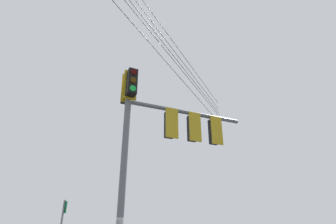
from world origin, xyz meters
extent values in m
cylinder|color=slate|center=(-0.99, -0.17, 3.22)|extent=(0.20, 0.20, 6.44)
cylinder|color=slate|center=(1.01, -0.89, 5.96)|extent=(4.06, 1.57, 0.14)
cube|color=black|center=(-0.89, 0.11, 6.51)|extent=(0.38, 0.38, 0.90)
cube|color=#B29319|center=(-0.95, -0.05, 6.51)|extent=(0.43, 0.19, 1.04)
cylinder|color=#360503|center=(-0.83, 0.27, 6.81)|extent=(0.20, 0.10, 0.20)
cylinder|color=#3C2703|center=(-0.83, 0.27, 6.51)|extent=(0.20, 0.10, 0.20)
cylinder|color=green|center=(-0.83, 0.27, 6.21)|extent=(0.20, 0.10, 0.20)
cube|color=black|center=(-1.09, -0.45, 6.51)|extent=(0.38, 0.38, 0.90)
cube|color=#B29319|center=(-1.04, -0.29, 6.51)|extent=(0.43, 0.19, 1.04)
cylinder|color=#360503|center=(-1.15, -0.61, 6.81)|extent=(0.20, 0.10, 0.20)
cylinder|color=#3C2703|center=(-1.15, -0.61, 6.51)|extent=(0.20, 0.10, 0.20)
cylinder|color=green|center=(-1.15, -0.61, 6.21)|extent=(0.20, 0.10, 0.20)
cube|color=black|center=(0.39, -0.67, 5.41)|extent=(0.38, 0.38, 0.90)
cube|color=#B29319|center=(0.33, -0.83, 5.41)|extent=(0.43, 0.19, 1.04)
cylinder|color=#360503|center=(0.44, -0.51, 5.71)|extent=(0.20, 0.10, 0.20)
cylinder|color=#3C2703|center=(0.44, -0.51, 5.41)|extent=(0.20, 0.10, 0.20)
cylinder|color=green|center=(0.44, -0.51, 5.11)|extent=(0.20, 0.10, 0.20)
cube|color=black|center=(1.20, -0.96, 5.41)|extent=(0.38, 0.38, 0.90)
cube|color=#B29319|center=(1.15, -1.12, 5.41)|extent=(0.43, 0.19, 1.04)
cylinder|color=#360503|center=(1.26, -0.81, 5.71)|extent=(0.20, 0.10, 0.20)
cylinder|color=#3C2703|center=(1.26, -0.81, 5.41)|extent=(0.20, 0.10, 0.20)
cylinder|color=green|center=(1.26, -0.81, 5.11)|extent=(0.20, 0.10, 0.20)
cube|color=black|center=(2.02, -1.25, 5.41)|extent=(0.38, 0.38, 0.90)
cube|color=#B29319|center=(1.96, -1.41, 5.41)|extent=(0.43, 0.19, 1.04)
cylinder|color=#360503|center=(2.07, -1.10, 5.71)|extent=(0.20, 0.10, 0.20)
cylinder|color=#3C2703|center=(2.07, -1.10, 5.41)|extent=(0.20, 0.10, 0.20)
cylinder|color=green|center=(2.07, -1.10, 5.11)|extent=(0.20, 0.10, 0.20)
cube|color=#0C7238|center=(-1.10, 3.15, 2.93)|extent=(0.05, 0.27, 0.39)
cube|color=white|center=(-1.09, 3.14, 2.93)|extent=(0.03, 0.21, 0.33)
cylinder|color=black|center=(-0.06, 0.19, 9.18)|extent=(20.58, 7.90, 0.71)
cylinder|color=black|center=(-0.06, 0.19, 9.78)|extent=(20.58, 7.90, 0.71)
cylinder|color=black|center=(-0.06, 0.19, 10.04)|extent=(20.58, 7.90, 0.71)
cylinder|color=black|center=(-0.06, 0.19, 10.39)|extent=(20.58, 7.90, 0.71)
cylinder|color=black|center=(-0.06, 0.19, 10.89)|extent=(20.58, 7.90, 0.71)
camera|label=1|loc=(-5.33, -6.57, 2.19)|focal=28.38mm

